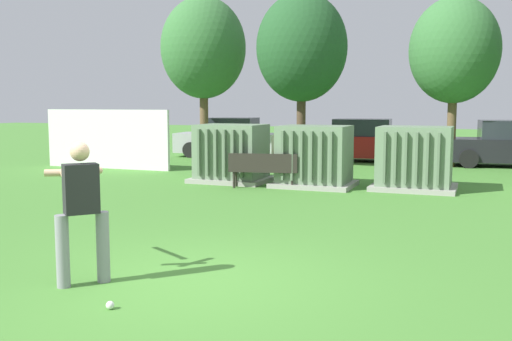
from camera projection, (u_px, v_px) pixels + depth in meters
The scene contains 14 objects.
ground_plane at pixel (188, 282), 7.25m from camera, with size 96.00×96.00×0.00m, color #478433.
fence_panel at pixel (107, 139), 19.96m from camera, with size 4.80×0.12×2.00m, color white.
transformer_west at pixel (231, 154), 16.52m from camera, with size 2.10×1.70×1.62m.
transformer_mid_west at pixel (314, 157), 15.58m from camera, with size 2.10×1.70×1.62m.
transformer_mid_east at pixel (414, 159), 14.99m from camera, with size 2.10×1.70×1.62m.
park_bench at pixel (263, 168), 15.24m from camera, with size 1.84×0.75×0.92m.
batter at pixel (81, 205), 7.10m from camera, with size 1.37×1.26×1.74m.
sports_ball at pixel (110, 305), 6.29m from camera, with size 0.09×0.09×0.09m, color white.
tree_left at pixel (203, 48), 22.82m from camera, with size 3.31×3.31×6.33m.
tree_center_left at pixel (302, 48), 20.13m from camera, with size 3.13×3.13×5.98m.
tree_center_right at pixel (454, 51), 20.12m from camera, with size 3.05×3.05×5.84m.
parked_car_leftmost at pixel (228, 139), 24.42m from camera, with size 4.36×2.27×1.62m.
parked_car_left_of_center at pixel (359, 142), 22.51m from camera, with size 4.32×2.16×1.62m.
parked_car_right_of_center at pixel (507, 145), 20.51m from camera, with size 4.36×2.27×1.62m.
Camera 1 is at (3.33, -6.26, 2.19)m, focal length 41.18 mm.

